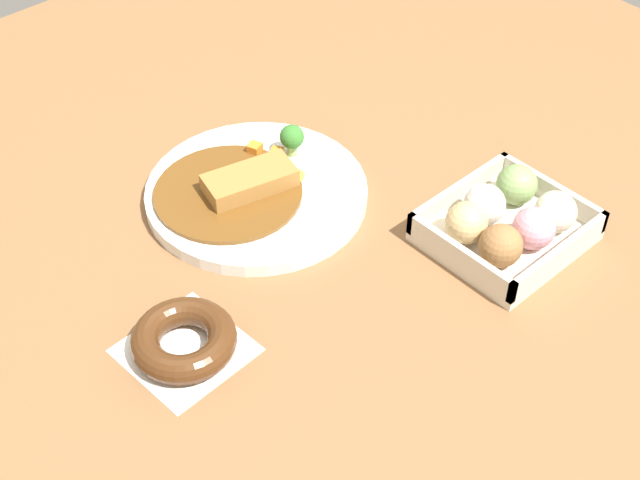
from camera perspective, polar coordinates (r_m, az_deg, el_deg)
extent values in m
plane|color=brown|center=(1.10, 1.01, -1.16)|extent=(1.60, 1.60, 0.00)
cylinder|color=white|center=(1.18, -3.95, 2.98)|extent=(0.29, 0.29, 0.02)
cylinder|color=brown|center=(1.17, -5.79, 2.99)|extent=(0.19, 0.19, 0.01)
cube|color=#A87538|center=(1.16, -4.43, 3.76)|extent=(0.13, 0.08, 0.02)
cylinder|color=white|center=(1.18, -1.55, 3.72)|extent=(0.06, 0.06, 0.00)
ellipsoid|color=yellow|center=(1.18, -1.56, 4.08)|extent=(0.03, 0.03, 0.01)
cylinder|color=#8CB766|center=(1.22, -1.76, 5.74)|extent=(0.01, 0.01, 0.02)
sphere|color=#387A2D|center=(1.21, -1.78, 6.50)|extent=(0.03, 0.03, 0.03)
cube|color=orange|center=(1.23, -4.12, 5.70)|extent=(0.02, 0.02, 0.02)
cube|color=orange|center=(1.22, -2.71, 5.43)|extent=(0.02, 0.02, 0.02)
cube|color=orange|center=(1.23, -4.10, 5.58)|extent=(0.01, 0.01, 0.01)
cube|color=beige|center=(1.15, 11.53, 0.29)|extent=(0.18, 0.16, 0.01)
cube|color=beige|center=(1.19, 14.31, 2.97)|extent=(0.01, 0.16, 0.03)
cube|color=beige|center=(1.08, 8.78, -1.03)|extent=(0.01, 0.16, 0.03)
cube|color=beige|center=(1.17, 8.72, 2.99)|extent=(0.18, 0.01, 0.03)
cube|color=beige|center=(1.11, 14.80, -0.96)|extent=(0.18, 0.01, 0.03)
sphere|color=#84A860|center=(1.17, 12.26, 3.43)|extent=(0.05, 0.05, 0.05)
sphere|color=silver|center=(1.14, 10.31, 2.19)|extent=(0.05, 0.05, 0.05)
sphere|color=#DBB77A|center=(1.11, 9.19, 1.08)|extent=(0.05, 0.05, 0.05)
sphere|color=#EFE5C6|center=(1.15, 14.58, 1.73)|extent=(0.05, 0.05, 0.05)
sphere|color=pink|center=(1.12, 13.29, 0.72)|extent=(0.05, 0.05, 0.05)
sphere|color=#9E6B3D|center=(1.09, 11.29, -0.34)|extent=(0.05, 0.05, 0.05)
cube|color=white|center=(1.02, -8.44, -6.85)|extent=(0.13, 0.13, 0.00)
torus|color=#4C2B14|center=(1.00, -8.55, -6.22)|extent=(0.12, 0.12, 0.03)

